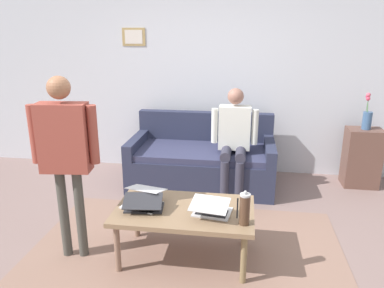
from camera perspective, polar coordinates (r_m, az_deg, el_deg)
The scene contains 13 objects.
ground_plane at distance 3.49m, azimuth -2.42°, elevation -16.26°, with size 7.68×7.68×0.00m, color #816863.
area_rug at distance 3.34m, azimuth -1.42°, elevation -17.89°, with size 2.82×2.21×0.01m, color #896758.
back_wall at distance 5.12m, azimuth 2.02°, elevation 10.76°, with size 7.04×0.11×2.70m.
couch at distance 4.76m, azimuth 1.57°, elevation -2.71°, with size 1.79×0.92×0.88m.
coffee_table at distance 3.21m, azimuth -1.17°, elevation -10.69°, with size 1.17×0.70×0.47m.
laptop_left at distance 3.07m, azimuth 3.01°, elevation -10.05°, with size 0.35×0.37×0.15m.
laptop_center at distance 3.18m, azimuth -7.46°, elevation -9.37°, with size 0.35×0.29×0.14m.
laptop_right at distance 3.27m, azimuth -7.51°, elevation -8.44°, with size 0.37×0.38×0.15m.
french_press at distance 2.92m, azimuth 8.11°, elevation -9.89°, with size 0.10×0.08×0.28m.
side_shelf at distance 5.16m, azimuth 24.71°, elevation -1.92°, with size 0.42×0.32×0.75m.
flower_vase at distance 5.03m, azimuth 25.41°, elevation 3.69°, with size 0.11×0.11×0.45m.
person_standing at distance 3.18m, azimuth -19.03°, elevation -0.32°, with size 0.57×0.22×1.59m.
person_seated at distance 4.38m, azimuth 6.52°, elevation 1.25°, with size 0.55×0.51×1.28m.
Camera 1 is at (-0.56, 2.86, 1.93)m, focal length 34.56 mm.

